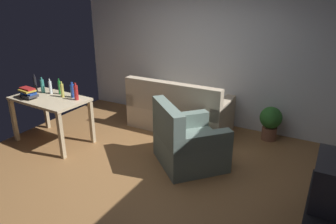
% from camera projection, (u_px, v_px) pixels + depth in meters
% --- Properties ---
extents(ground_plane, '(5.20, 4.40, 0.02)m').
position_uv_depth(ground_plane, '(144.00, 174.00, 4.33)').
color(ground_plane, olive).
extents(wall_rear, '(5.20, 0.10, 2.70)m').
position_uv_depth(wall_rear, '(209.00, 50.00, 5.64)').
color(wall_rear, silver).
rests_on(wall_rear, ground_plane).
extents(couch, '(1.76, 0.84, 0.92)m').
position_uv_depth(couch, '(179.00, 112.00, 5.63)').
color(couch, beige).
rests_on(couch, ground_plane).
extents(tv_stand, '(0.44, 1.10, 0.48)m').
position_uv_depth(tv_stand, '(328.00, 223.00, 3.06)').
color(tv_stand, black).
rests_on(tv_stand, ground_plane).
extents(desk, '(1.24, 0.77, 0.76)m').
position_uv_depth(desk, '(50.00, 104.00, 5.01)').
color(desk, '#C6B28E').
rests_on(desk, ground_plane).
extents(potted_plant, '(0.36, 0.36, 0.57)m').
position_uv_depth(potted_plant, '(270.00, 121.00, 5.20)').
color(potted_plant, brown).
rests_on(potted_plant, ground_plane).
extents(armchair, '(1.23, 1.23, 0.92)m').
position_uv_depth(armchair, '(187.00, 143.00, 4.47)').
color(armchair, slate).
rests_on(armchair, ground_plane).
extents(bottle_dark, '(0.05, 0.05, 0.29)m').
position_uv_depth(bottle_dark, '(35.00, 84.00, 5.24)').
color(bottle_dark, black).
rests_on(bottle_dark, desk).
extents(bottle_tall, '(0.06, 0.06, 0.26)m').
position_uv_depth(bottle_tall, '(42.00, 86.00, 5.18)').
color(bottle_tall, teal).
rests_on(bottle_tall, desk).
extents(bottle_clear, '(0.05, 0.05, 0.25)m').
position_uv_depth(bottle_clear, '(50.00, 87.00, 5.13)').
color(bottle_clear, silver).
rests_on(bottle_clear, desk).
extents(bottle_green, '(0.05, 0.05, 0.26)m').
position_uv_depth(bottle_green, '(59.00, 87.00, 5.11)').
color(bottle_green, '#1E722D').
rests_on(bottle_green, desk).
extents(bottle_squat, '(0.05, 0.05, 0.25)m').
position_uv_depth(bottle_squat, '(62.00, 90.00, 4.96)').
color(bottle_squat, '#BCB24C').
rests_on(bottle_squat, desk).
extents(bottle_blue, '(0.07, 0.07, 0.25)m').
position_uv_depth(bottle_blue, '(73.00, 91.00, 4.95)').
color(bottle_blue, '#2347A3').
rests_on(bottle_blue, desk).
extents(bottle_red, '(0.06, 0.06, 0.27)m').
position_uv_depth(bottle_red, '(76.00, 92.00, 4.83)').
color(bottle_red, '#AD2323').
rests_on(bottle_red, desk).
extents(book_stack, '(0.28, 0.22, 0.17)m').
position_uv_depth(book_stack, '(28.00, 93.00, 4.92)').
color(book_stack, '#333338').
rests_on(book_stack, desk).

